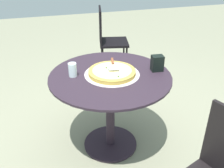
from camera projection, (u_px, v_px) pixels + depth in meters
The scene contains 7 objects.
ground_plane at pixel (110, 144), 2.39m from camera, with size 10.00×10.00×0.00m, color gray.
patio_table at pixel (110, 94), 2.13m from camera, with size 0.98×0.98×0.72m.
pizza_on_tray at pixel (112, 72), 2.05m from camera, with size 0.45×0.45×0.05m.
pizza_server at pixel (113, 64), 2.09m from camera, with size 0.22×0.10×0.02m.
drinking_cup at pixel (73, 70), 2.00m from camera, with size 0.07×0.07×0.11m, color silver.
napkin_dispenser at pixel (157, 63), 2.09m from camera, with size 0.09×0.07×0.13m, color black.
patio_chair_far at pixel (108, 37), 3.46m from camera, with size 0.45×0.45×0.92m.
Camera 1 is at (1.75, -0.48, 1.65)m, focal length 40.95 mm.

